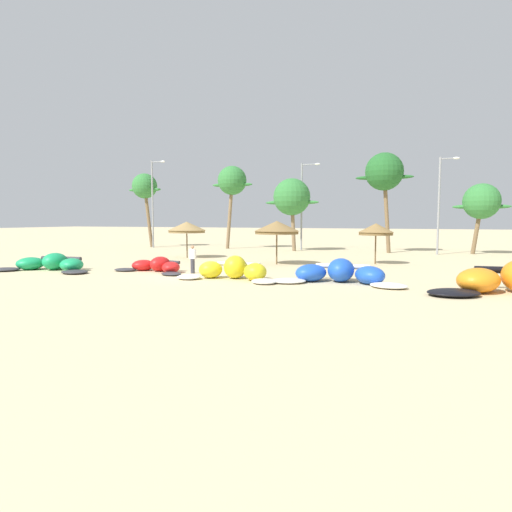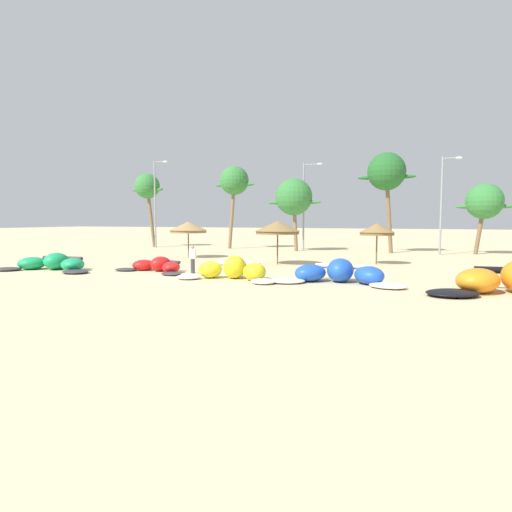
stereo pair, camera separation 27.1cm
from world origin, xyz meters
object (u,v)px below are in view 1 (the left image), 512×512
Objects in this scene: kite_left_of_center at (233,270)px; palm_center_left at (384,173)px; beach_umbrella_near_van at (187,227)px; beach_umbrella_middle at (277,227)px; beach_umbrella_near_palms at (376,229)px; person_near_kites at (193,259)px; kite_left at (157,266)px; lamppost_east_center at (441,200)px; palm_leftmost at (145,187)px; palm_left_of_gap at (292,197)px; kite_far_left at (51,264)px; lamppost_west_center at (303,201)px; lamppost_west at (153,200)px; kite_center at (340,274)px; palm_left at (232,182)px; palm_center_right at (482,202)px.

palm_center_left is at bearing 75.36° from kite_left_of_center.
beach_umbrella_middle reaches higher than beach_umbrella_near_van.
person_near_kites is at bearing -135.52° from beach_umbrella_near_palms.
kite_left is 0.62× the size of lamppost_east_center.
palm_leftmost reaches higher than beach_umbrella_near_palms.
beach_umbrella_near_palms is at bearing -48.81° from palm_left_of_gap.
palm_left_of_gap is at bearing 89.29° from person_near_kites.
kite_far_left is 1.30× the size of kite_left.
beach_umbrella_middle is (5.32, 6.61, 2.21)m from kite_left.
palm_center_left reaches higher than lamppost_east_center.
lamppost_east_center is (19.19, 10.65, 2.29)m from beach_umbrella_near_van.
palm_center_left is (-0.45, 11.09, 4.96)m from beach_umbrella_near_palms.
kite_left_of_center is 23.13m from lamppost_west_center.
lamppost_west is at bearing 158.32° from beach_umbrella_near_palms.
kite_left_of_center is 5.48m from kite_center.
palm_left is at bearing 124.32° from beach_umbrella_middle.
beach_umbrella_near_palms is 20.05m from palm_left.
kite_left_of_center is at bearing -121.19° from palm_center_right.
lamppost_west reaches higher than palm_left_of_gap.
beach_umbrella_middle is 0.38× the size of palm_leftmost.
lamppost_east_center is (13.71, 19.62, 3.94)m from person_near_kites.
palm_center_left reaches higher than palm_center_right.
kite_left_of_center is 13.75m from beach_umbrella_near_van.
palm_left_of_gap is 1.78m from lamppost_west_center.
kite_far_left is at bearing -95.70° from palm_left.
lamppost_west_center is at bearing 95.56° from kite_left_of_center.
lamppost_west_center is 1.02× the size of lamppost_east_center.
person_near_kites is at bearing -128.51° from palm_center_right.
kite_far_left is 0.80× the size of lamppost_east_center.
lamppost_west_center is (-1.97, 14.54, 2.35)m from beach_umbrella_middle.
lamppost_west reaches higher than kite_center.
person_near_kites is 0.23× the size of palm_left_of_gap.
kite_left_of_center is 2.04× the size of beach_umbrella_near_palms.
lamppost_west_center is (9.77, 22.87, 4.50)m from kite_far_left.
palm_center_right is at bearing 29.02° from beach_umbrella_near_van.
palm_center_right is at bearing 1.55° from lamppost_west_center.
beach_umbrella_near_palms is 13.14m from person_near_kites.
palm_left_of_gap reaches higher than person_near_kites.
palm_center_left is at bearing 66.35° from person_near_kites.
palm_leftmost is at bearing 146.39° from beach_umbrella_middle.
lamppost_east_center is (13.46, 0.13, -0.48)m from palm_left_of_gap.
palm_center_left reaches higher than lamppost_west_center.
kite_center is 8.65m from person_near_kites.
beach_umbrella_middle is (8.44, -2.44, 0.08)m from beach_umbrella_near_van.
lamppost_west is at bearing -172.32° from lamppost_west_center.
beach_umbrella_near_palms is 28.62m from palm_leftmost.
person_near_kites is 24.68m from lamppost_west.
kite_left_of_center is 8.32m from beach_umbrella_middle.
palm_center_right is (8.52, 22.29, 4.20)m from kite_center.
kite_center reaches higher than kite_far_left.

